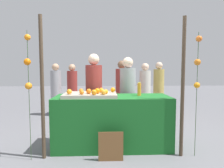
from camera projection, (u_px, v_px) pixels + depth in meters
ground_plane at (112, 147)px, 3.49m from camera, size 24.00×24.00×0.00m
stall_counter at (112, 122)px, 3.45m from camera, size 1.99×0.73×0.90m
orange_tray at (90, 95)px, 3.36m from camera, size 0.89×0.59×0.06m
orange_0 at (69, 92)px, 3.21m from camera, size 0.09×0.09×0.09m
orange_1 at (81, 91)px, 3.41m from camera, size 0.07×0.07×0.07m
orange_2 at (113, 90)px, 3.50m from camera, size 0.08×0.08×0.08m
orange_3 at (106, 92)px, 3.26m from camera, size 0.08×0.08×0.08m
orange_4 at (82, 92)px, 3.17m from camera, size 0.07×0.07×0.07m
orange_5 at (104, 92)px, 3.16m from camera, size 0.08×0.08×0.08m
orange_6 at (97, 91)px, 3.29m from camera, size 0.09×0.09×0.09m
orange_7 at (89, 91)px, 3.27m from camera, size 0.09×0.09×0.09m
orange_8 at (101, 90)px, 3.48m from camera, size 0.08×0.08×0.08m
orange_9 at (94, 92)px, 3.12m from camera, size 0.09×0.09×0.09m
orange_10 at (102, 91)px, 3.39m from camera, size 0.08×0.08×0.08m
juice_bottle at (139, 89)px, 3.48m from camera, size 0.06×0.06×0.24m
chalkboard_sign at (111, 147)px, 2.94m from camera, size 0.37×0.03×0.46m
vendor_left at (94, 98)px, 4.03m from camera, size 0.34×0.34×1.68m
vendor_right at (128, 99)px, 4.06m from camera, size 0.32×0.32×1.61m
crowd_person_0 at (122, 93)px, 5.19m from camera, size 0.32×0.32×1.59m
crowd_person_1 at (72, 91)px, 5.91m from camera, size 0.30×0.30×1.51m
crowd_person_2 at (145, 93)px, 5.45m from camera, size 0.31×0.31×1.52m
crowd_person_3 at (56, 91)px, 5.77m from camera, size 0.30×0.30×1.52m
crowd_person_4 at (159, 90)px, 5.95m from camera, size 0.32×0.32×1.57m
canopy_post_left at (42, 88)px, 2.96m from camera, size 0.06×0.06×2.17m
canopy_post_right at (183, 88)px, 3.04m from camera, size 0.06×0.06×2.17m
garland_strand_left at (28, 67)px, 2.88m from camera, size 0.10×0.11×1.93m
garland_strand_right at (198, 63)px, 3.02m from camera, size 0.11×0.10×1.93m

